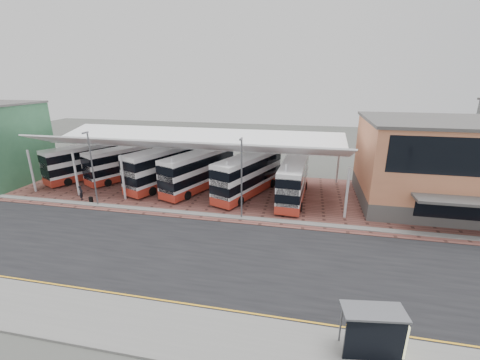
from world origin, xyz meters
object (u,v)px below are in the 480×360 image
at_px(bus_1, 125,163).
at_px(bus_shelter, 379,330).
at_px(bus_2, 166,167).
at_px(terminal, 454,164).
at_px(bus_3, 199,171).
at_px(bus_0, 88,161).
at_px(pedestrian, 81,193).
at_px(bus_5, 293,180).
at_px(bus_4, 248,175).

height_order(bus_1, bus_shelter, bus_1).
bearing_deg(bus_2, terminal, 21.03).
height_order(bus_2, bus_3, bus_2).
xyz_separation_m(bus_2, bus_shelter, (21.24, -22.53, -0.78)).
xyz_separation_m(bus_1, bus_2, (6.62, -1.39, 0.26)).
distance_m(bus_0, pedestrian, 8.97).
height_order(bus_3, bus_5, bus_3).
distance_m(bus_4, bus_5, 5.29).
bearing_deg(bus_3, terminal, 22.06).
xyz_separation_m(bus_3, bus_4, (6.26, -0.47, 0.03)).
bearing_deg(bus_5, bus_0, 178.76).
xyz_separation_m(terminal, bus_0, (-44.16, 0.92, -2.34)).
relative_size(terminal, bus_1, 1.77).
distance_m(bus_5, pedestrian, 23.94).
xyz_separation_m(bus_0, bus_5, (27.83, -2.30, -0.06)).
bearing_deg(terminal, bus_1, 177.73).
bearing_deg(bus_0, bus_5, 21.65).
bearing_deg(terminal, bus_4, -177.70).
xyz_separation_m(bus_5, pedestrian, (-23.30, -5.32, -1.36)).
height_order(terminal, bus_shelter, terminal).
bearing_deg(bus_2, bus_3, 14.23).
height_order(bus_3, pedestrian, bus_3).
bearing_deg(bus_1, pedestrian, -66.72).
xyz_separation_m(terminal, bus_shelter, (-11.10, -22.38, -2.97)).
bearing_deg(bus_shelter, bus_0, 136.82).
relative_size(bus_1, bus_5, 0.96).
relative_size(bus_4, bus_shelter, 3.54).
bearing_deg(bus_shelter, terminal, 55.61).
relative_size(bus_1, bus_2, 0.87).
bearing_deg(bus_0, bus_2, 22.68).
distance_m(bus_1, bus_3, 11.27).
bearing_deg(bus_0, bus_1, 33.19).
xyz_separation_m(terminal, pedestrian, (-39.64, -6.70, -3.76)).
bearing_deg(bus_1, bus_5, 20.69).
distance_m(pedestrian, bus_shelter, 32.57).
bearing_deg(bus_1, bus_3, 18.12).
bearing_deg(bus_0, bus_3, 21.75).
distance_m(terminal, bus_4, 21.73).
distance_m(terminal, pedestrian, 40.37).
height_order(terminal, bus_5, terminal).
bearing_deg(bus_1, bus_2, 16.21).
relative_size(pedestrian, bus_shelter, 0.52).
bearing_deg(bus_2, pedestrian, -115.52).
height_order(bus_0, bus_3, bus_3).
bearing_deg(bus_2, bus_0, -162.39).
bearing_deg(bus_0, bus_4, 21.85).
bearing_deg(bus_2, bus_1, -170.53).
height_order(terminal, bus_3, terminal).
relative_size(bus_3, pedestrian, 6.79).
bearing_deg(bus_1, terminal, 25.78).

